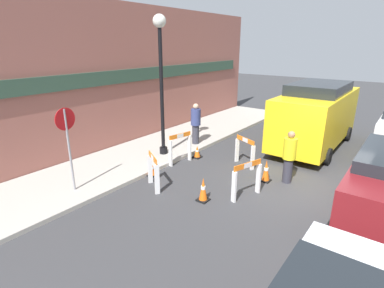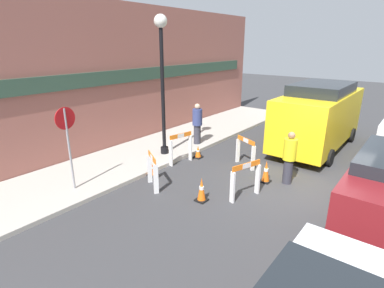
# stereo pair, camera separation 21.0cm
# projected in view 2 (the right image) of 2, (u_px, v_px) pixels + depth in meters

# --- Properties ---
(ground_plane) EXTENTS (60.00, 60.00, 0.00)m
(ground_plane) POSITION_uv_depth(u_px,v_px,m) (312.00, 192.00, 8.51)
(ground_plane) COLOR #38383A
(sidewalk_slab) EXTENTS (18.00, 2.90, 0.12)m
(sidewalk_slab) POSITION_uv_depth(u_px,v_px,m) (161.00, 147.00, 11.99)
(sidewalk_slab) COLOR #ADA89E
(sidewalk_slab) RESTS_ON ground_plane
(storefront_facade) EXTENTS (18.00, 0.22, 5.50)m
(storefront_facade) POSITION_uv_depth(u_px,v_px,m) (131.00, 76.00, 12.02)
(storefront_facade) COLOR #93564C
(storefront_facade) RESTS_ON ground_plane
(streetlamp_post) EXTENTS (0.44, 0.44, 4.80)m
(streetlamp_post) POSITION_uv_depth(u_px,v_px,m) (162.00, 68.00, 10.20)
(streetlamp_post) COLOR black
(streetlamp_post) RESTS_ON sidewalk_slab
(stop_sign) EXTENTS (0.60, 0.08, 2.33)m
(stop_sign) POSITION_uv_depth(u_px,v_px,m) (67.00, 136.00, 7.99)
(stop_sign) COLOR gray
(stop_sign) RESTS_ON sidewalk_slab
(barricade_0) EXTENTS (0.54, 0.77, 1.03)m
(barricade_0) POSITION_uv_depth(u_px,v_px,m) (153.00, 170.00, 8.61)
(barricade_0) COLOR white
(barricade_0) RESTS_ON ground_plane
(barricade_1) EXTENTS (0.98, 0.43, 1.02)m
(barricade_1) POSITION_uv_depth(u_px,v_px,m) (246.00, 179.00, 8.03)
(barricade_1) COLOR white
(barricade_1) RESTS_ON ground_plane
(barricade_2) EXTENTS (0.50, 0.89, 1.00)m
(barricade_2) POSITION_uv_depth(u_px,v_px,m) (245.00, 151.00, 10.15)
(barricade_2) COLOR white
(barricade_2) RESTS_ON ground_plane
(barricade_3) EXTENTS (0.92, 0.32, 1.09)m
(barricade_3) POSITION_uv_depth(u_px,v_px,m) (181.00, 147.00, 10.39)
(barricade_3) COLOR white
(barricade_3) RESTS_ON ground_plane
(traffic_cone_0) EXTENTS (0.30, 0.30, 0.46)m
(traffic_cone_0) POSITION_uv_depth(u_px,v_px,m) (198.00, 152.00, 11.01)
(traffic_cone_0) COLOR black
(traffic_cone_0) RESTS_ON ground_plane
(traffic_cone_1) EXTENTS (0.30, 0.30, 0.67)m
(traffic_cone_1) POSITION_uv_depth(u_px,v_px,m) (202.00, 190.00, 7.94)
(traffic_cone_1) COLOR black
(traffic_cone_1) RESTS_ON ground_plane
(traffic_cone_2) EXTENTS (0.30, 0.30, 0.46)m
(traffic_cone_2) POSITION_uv_depth(u_px,v_px,m) (152.00, 169.00, 9.52)
(traffic_cone_2) COLOR black
(traffic_cone_2) RESTS_ON ground_plane
(traffic_cone_3) EXTENTS (0.30, 0.30, 0.69)m
(traffic_cone_3) POSITION_uv_depth(u_px,v_px,m) (266.00, 172.00, 9.04)
(traffic_cone_3) COLOR black
(traffic_cone_3) RESTS_ON ground_plane
(person_worker) EXTENTS (0.52, 0.52, 1.61)m
(person_worker) POSITION_uv_depth(u_px,v_px,m) (289.00, 157.00, 8.80)
(person_worker) COLOR #33333D
(person_worker) RESTS_ON ground_plane
(person_pedestrian) EXTENTS (0.49, 0.49, 1.65)m
(person_pedestrian) POSITION_uv_depth(u_px,v_px,m) (197.00, 123.00, 11.99)
(person_pedestrian) COLOR #33333D
(person_pedestrian) RESTS_ON sidewalk_slab
(work_van) EXTENTS (5.47, 2.16, 2.58)m
(work_van) POSITION_uv_depth(u_px,v_px,m) (319.00, 114.00, 11.73)
(work_van) COLOR yellow
(work_van) RESTS_ON ground_plane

